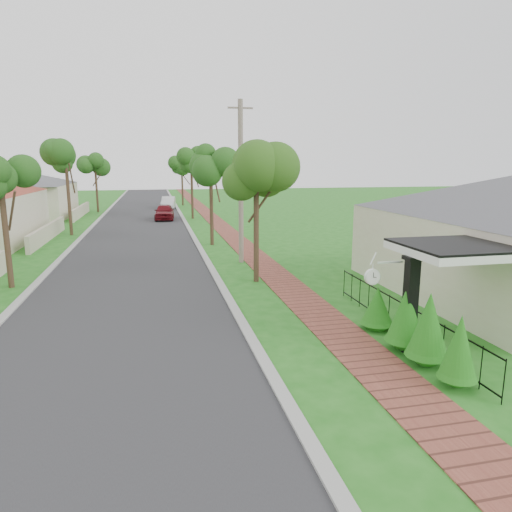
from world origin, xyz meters
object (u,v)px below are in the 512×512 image
object	(u,v)px
parked_car_red	(164,212)
near_tree	(256,176)
utility_pole	(241,182)
porch_post	(410,308)
station_clock	(374,276)
parked_car_white	(168,203)

from	to	relation	value
parked_car_red	near_tree	size ratio (longest dim) A/B	0.74
near_tree	utility_pole	size ratio (longest dim) A/B	0.70
porch_post	station_clock	bearing A→B (deg)	155.10
utility_pole	station_clock	size ratio (longest dim) A/B	7.34
parked_car_white	near_tree	size ratio (longest dim) A/B	0.73
parked_car_red	utility_pole	bearing A→B (deg)	-76.38
parked_car_red	near_tree	world-z (taller)	near_tree
porch_post	parked_car_red	xyz separation A→B (m)	(-5.55, 30.69, -0.44)
parked_car_red	utility_pole	distance (m)	19.56
utility_pole	parked_car_red	bearing A→B (deg)	99.85
porch_post	parked_car_red	world-z (taller)	porch_post
near_tree	parked_car_white	bearing A→B (deg)	94.32
parked_car_red	parked_car_white	distance (m)	10.36
parked_car_red	station_clock	bearing A→B (deg)	-77.44
porch_post	near_tree	world-z (taller)	near_tree
parked_car_red	utility_pole	world-z (taller)	utility_pole
near_tree	parked_car_red	bearing A→B (deg)	97.96
utility_pole	near_tree	bearing A→B (deg)	-91.48
parked_car_red	utility_pole	size ratio (longest dim) A/B	0.51
parked_car_white	station_clock	xyz separation A→B (m)	(4.00, -40.63, 1.30)
near_tree	utility_pole	bearing A→B (deg)	88.52
porch_post	parked_car_white	xyz separation A→B (m)	(-4.86, 41.03, -0.47)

